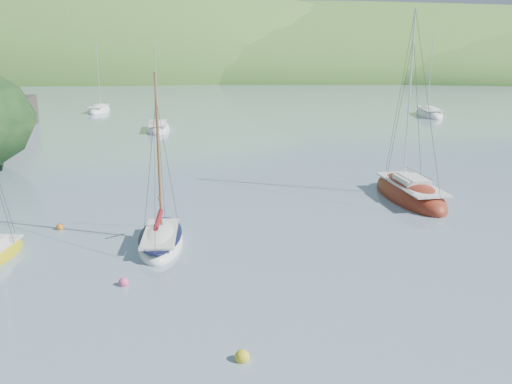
{
  "coord_description": "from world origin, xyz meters",
  "views": [
    {
      "loc": [
        1.08,
        -18.66,
        9.83
      ],
      "look_at": [
        0.74,
        8.0,
        2.77
      ],
      "focal_mm": 40.0,
      "sensor_mm": 36.0,
      "label": 1
    }
  ],
  "objects_px": {
    "sloop_red": "(410,195)",
    "distant_sloop_b": "(429,114)",
    "daysailer_white": "(161,241)",
    "distant_sloop_c": "(99,111)",
    "distant_sloop_a": "(158,129)"
  },
  "relations": [
    {
      "from": "daysailer_white",
      "to": "distant_sloop_c",
      "type": "xyz_separation_m",
      "value": [
        -18.53,
        55.14,
        -0.03
      ]
    },
    {
      "from": "distant_sloop_c",
      "to": "daysailer_white",
      "type": "bearing_deg",
      "value": -72.69
    },
    {
      "from": "distant_sloop_b",
      "to": "sloop_red",
      "type": "bearing_deg",
      "value": -104.79
    },
    {
      "from": "sloop_red",
      "to": "distant_sloop_b",
      "type": "xyz_separation_m",
      "value": [
        13.16,
        42.41,
        -0.03
      ]
    },
    {
      "from": "distant_sloop_c",
      "to": "distant_sloop_a",
      "type": "bearing_deg",
      "value": -57.83
    },
    {
      "from": "daysailer_white",
      "to": "distant_sloop_b",
      "type": "xyz_separation_m",
      "value": [
        27.72,
        51.19,
        -0.01
      ]
    },
    {
      "from": "sloop_red",
      "to": "distant_sloop_b",
      "type": "distance_m",
      "value": 44.4
    },
    {
      "from": "daysailer_white",
      "to": "sloop_red",
      "type": "distance_m",
      "value": 17.0
    },
    {
      "from": "distant_sloop_a",
      "to": "daysailer_white",
      "type": "bearing_deg",
      "value": -88.1
    },
    {
      "from": "distant_sloop_b",
      "to": "daysailer_white",
      "type": "bearing_deg",
      "value": -115.98
    },
    {
      "from": "distant_sloop_a",
      "to": "distant_sloop_b",
      "type": "relative_size",
      "value": 0.86
    },
    {
      "from": "daysailer_white",
      "to": "distant_sloop_a",
      "type": "height_order",
      "value": "distant_sloop_a"
    },
    {
      "from": "daysailer_white",
      "to": "distant_sloop_a",
      "type": "xyz_separation_m",
      "value": [
        -6.87,
        37.49,
        -0.03
      ]
    },
    {
      "from": "sloop_red",
      "to": "distant_sloop_c",
      "type": "bearing_deg",
      "value": 115.63
    },
    {
      "from": "sloop_red",
      "to": "distant_sloop_b",
      "type": "relative_size",
      "value": 1.04
    }
  ]
}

